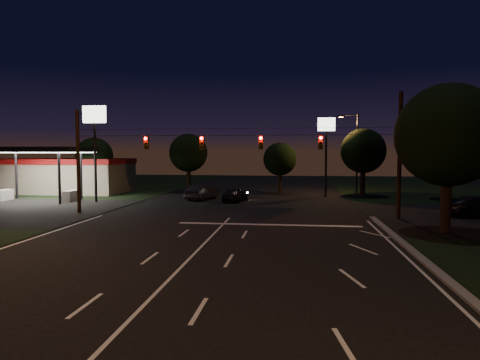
% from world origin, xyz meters
% --- Properties ---
extents(ground, '(140.00, 140.00, 0.00)m').
position_xyz_m(ground, '(0.00, 0.00, 0.00)').
color(ground, black).
rests_on(ground, ground).
extents(center_line, '(0.14, 40.00, 0.01)m').
position_xyz_m(center_line, '(0.00, -6.00, 0.01)').
color(center_line, silver).
rests_on(center_line, ground).
extents(stop_bar, '(12.00, 0.50, 0.01)m').
position_xyz_m(stop_bar, '(3.00, 11.50, 0.01)').
color(stop_bar, silver).
rests_on(stop_bar, ground).
extents(utility_pole_right, '(0.30, 0.30, 9.00)m').
position_xyz_m(utility_pole_right, '(12.00, 15.00, 0.00)').
color(utility_pole_right, black).
rests_on(utility_pole_right, ground).
extents(utility_pole_left, '(0.28, 0.28, 8.00)m').
position_xyz_m(utility_pole_left, '(-12.00, 15.00, 0.00)').
color(utility_pole_left, black).
rests_on(utility_pole_left, ground).
extents(signal_span, '(24.00, 0.40, 1.56)m').
position_xyz_m(signal_span, '(-0.00, 14.96, 5.50)').
color(signal_span, black).
rests_on(signal_span, ground).
extents(gas_station, '(14.20, 16.10, 5.25)m').
position_xyz_m(gas_station, '(-21.86, 30.39, 2.38)').
color(gas_station, gray).
rests_on(gas_station, ground).
extents(pole_sign_left_near, '(2.20, 0.30, 9.10)m').
position_xyz_m(pole_sign_left_near, '(-14.00, 22.00, 6.98)').
color(pole_sign_left_near, black).
rests_on(pole_sign_left_near, ground).
extents(pole_sign_right, '(1.80, 0.30, 8.40)m').
position_xyz_m(pole_sign_right, '(8.00, 30.00, 6.24)').
color(pole_sign_right, black).
rests_on(pole_sign_right, ground).
extents(street_light_right_far, '(2.20, 0.35, 9.00)m').
position_xyz_m(street_light_right_far, '(11.24, 32.00, 5.24)').
color(street_light_right_far, black).
rests_on(street_light_right_far, ground).
extents(tree_right_near, '(6.00, 6.00, 8.76)m').
position_xyz_m(tree_right_near, '(13.53, 10.17, 5.68)').
color(tree_right_near, black).
rests_on(tree_right_near, ground).
extents(tree_far_a, '(4.20, 4.20, 6.42)m').
position_xyz_m(tree_far_a, '(-17.98, 30.12, 4.26)').
color(tree_far_a, black).
rests_on(tree_far_a, ground).
extents(tree_far_b, '(4.60, 4.60, 6.98)m').
position_xyz_m(tree_far_b, '(-7.98, 34.13, 4.61)').
color(tree_far_b, black).
rests_on(tree_far_b, ground).
extents(tree_far_c, '(3.80, 3.80, 5.86)m').
position_xyz_m(tree_far_c, '(3.02, 33.10, 3.90)').
color(tree_far_c, black).
rests_on(tree_far_c, ground).
extents(tree_far_d, '(4.80, 4.80, 7.30)m').
position_xyz_m(tree_far_d, '(12.02, 31.13, 4.83)').
color(tree_far_d, black).
rests_on(tree_far_d, ground).
extents(tree_far_e, '(4.00, 4.00, 6.18)m').
position_xyz_m(tree_far_e, '(20.02, 29.11, 4.11)').
color(tree_far_e, black).
rests_on(tree_far_e, ground).
extents(car_oncoming_a, '(2.38, 4.23, 1.36)m').
position_xyz_m(car_oncoming_a, '(-1.00, 24.21, 0.68)').
color(car_oncoming_a, black).
rests_on(car_oncoming_a, ground).
extents(car_oncoming_b, '(2.87, 4.92, 1.53)m').
position_xyz_m(car_oncoming_b, '(-4.42, 25.48, 0.77)').
color(car_oncoming_b, black).
rests_on(car_oncoming_b, ground).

